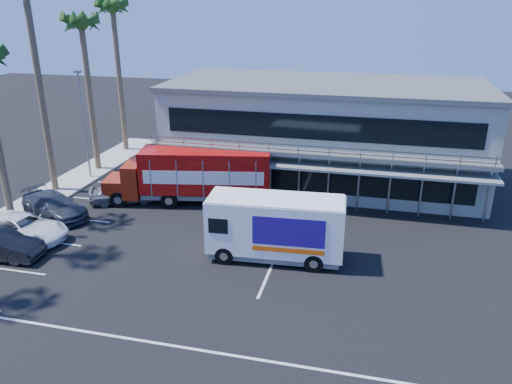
# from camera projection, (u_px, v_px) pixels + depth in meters

# --- Properties ---
(ground) EXTENTS (120.00, 120.00, 0.00)m
(ground) POSITION_uv_depth(u_px,v_px,m) (228.00, 272.00, 25.01)
(ground) COLOR black
(ground) RESTS_ON ground
(building) EXTENTS (22.40, 12.00, 7.30)m
(building) POSITION_uv_depth(u_px,v_px,m) (324.00, 132.00, 36.57)
(building) COLOR gray
(building) RESTS_ON ground
(curb_strip) EXTENTS (3.00, 32.00, 0.16)m
(curb_strip) POSITION_uv_depth(u_px,v_px,m) (41.00, 200.00, 33.70)
(curb_strip) COLOR #A5A399
(curb_strip) RESTS_ON ground
(palm_e) EXTENTS (2.80, 2.80, 12.25)m
(palm_e) POSITION_uv_depth(u_px,v_px,m) (82.00, 32.00, 36.19)
(palm_e) COLOR brown
(palm_e) RESTS_ON ground
(palm_f) EXTENTS (2.80, 2.80, 13.25)m
(palm_f) POSITION_uv_depth(u_px,v_px,m) (113.00, 16.00, 40.94)
(palm_f) COLOR brown
(palm_f) RESTS_ON ground
(light_pole_far) EXTENTS (0.50, 0.25, 8.09)m
(light_pole_far) POSITION_uv_depth(u_px,v_px,m) (84.00, 120.00, 36.46)
(light_pole_far) COLOR gray
(light_pole_far) RESTS_ON ground
(red_truck) EXTENTS (11.19, 4.51, 3.67)m
(red_truck) POSITION_uv_depth(u_px,v_px,m) (195.00, 174.00, 32.89)
(red_truck) COLOR maroon
(red_truck) RESTS_ON ground
(white_van) EXTENTS (7.12, 2.83, 3.41)m
(white_van) POSITION_uv_depth(u_px,v_px,m) (275.00, 227.00, 25.70)
(white_van) COLOR white
(white_van) RESTS_ON ground
(parked_car_b) EXTENTS (4.54, 1.70, 1.48)m
(parked_car_b) POSITION_uv_depth(u_px,v_px,m) (0.00, 245.00, 26.16)
(parked_car_b) COLOR black
(parked_car_b) RESTS_ON ground
(parked_car_c) EXTENTS (5.52, 3.15, 1.45)m
(parked_car_c) POSITION_uv_depth(u_px,v_px,m) (24.00, 228.00, 28.15)
(parked_car_c) COLOR white
(parked_car_c) RESTS_ON ground
(parked_car_d) EXTENTS (5.55, 3.99, 1.49)m
(parked_car_d) POSITION_uv_depth(u_px,v_px,m) (54.00, 206.00, 31.10)
(parked_car_d) COLOR #2F343F
(parked_car_d) RESTS_ON ground
(parked_car_e) EXTENTS (4.63, 3.36, 1.46)m
(parked_car_e) POSITION_uv_depth(u_px,v_px,m) (122.00, 192.00, 33.35)
(parked_car_e) COLOR slate
(parked_car_e) RESTS_ON ground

